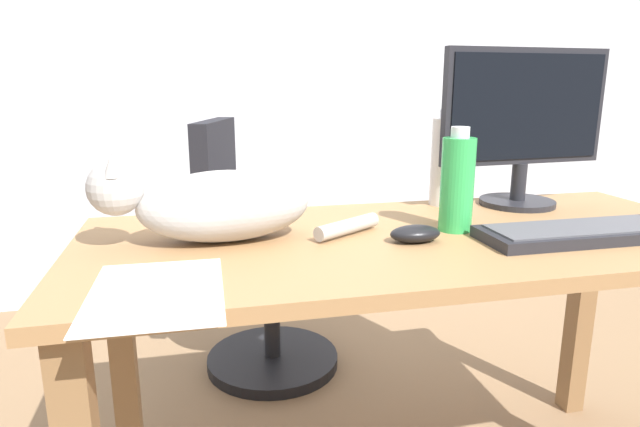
{
  "coord_description": "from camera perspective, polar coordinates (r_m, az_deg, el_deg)",
  "views": [
    {
      "loc": [
        -0.47,
        -1.08,
        1.03
      ],
      "look_at": [
        -0.22,
        -0.01,
        0.76
      ],
      "focal_mm": 30.31,
      "sensor_mm": 36.0,
      "label": 1
    }
  ],
  "objects": [
    {
      "name": "back_wall",
      "position": [
        2.65,
        -3.0,
        19.55
      ],
      "size": [
        6.0,
        0.04,
        2.6
      ],
      "primitive_type": "cube",
      "color": "silver",
      "rests_on": "ground_plane"
    },
    {
      "name": "desk",
      "position": [
        1.25,
        9.82,
        -6.75
      ],
      "size": [
        1.47,
        0.64,
        0.7
      ],
      "color": "#9E7247",
      "rests_on": "ground_plane"
    },
    {
      "name": "office_chair",
      "position": [
        1.96,
        -6.7,
        -5.56
      ],
      "size": [
        0.5,
        0.48,
        0.9
      ],
      "color": "black",
      "rests_on": "ground_plane"
    },
    {
      "name": "monitor",
      "position": [
        1.55,
        20.77,
        9.06
      ],
      "size": [
        0.48,
        0.2,
        0.42
      ],
      "color": "#232328",
      "rests_on": "desk"
    },
    {
      "name": "keyboard",
      "position": [
        1.29,
        25.78,
        -1.83
      ],
      "size": [
        0.44,
        0.15,
        0.03
      ],
      "color": "#232328",
      "rests_on": "desk"
    },
    {
      "name": "cat",
      "position": [
        1.15,
        -11.16,
        1.02
      ],
      "size": [
        0.61,
        0.2,
        0.2
      ],
      "color": "#B2ADA8",
      "rests_on": "desk"
    },
    {
      "name": "computer_mouse",
      "position": [
        1.15,
        10.02,
        -2.11
      ],
      "size": [
        0.11,
        0.06,
        0.04
      ],
      "primitive_type": "ellipsoid",
      "color": "black",
      "rests_on": "desk"
    },
    {
      "name": "paper_sheet",
      "position": [
        0.91,
        -16.89,
        -7.94
      ],
      "size": [
        0.22,
        0.3,
        0.0
      ],
      "primitive_type": "cube",
      "rotation": [
        0.0,
        0.0,
        -0.02
      ],
      "color": "white",
      "rests_on": "desk"
    },
    {
      "name": "water_bottle",
      "position": [
        1.25,
        14.29,
        3.13
      ],
      "size": [
        0.07,
        0.07,
        0.23
      ],
      "color": "green",
      "rests_on": "desk"
    },
    {
      "name": "spray_bottle",
      "position": [
        1.51,
        13.13,
        5.44
      ],
      "size": [
        0.08,
        0.08,
        0.26
      ],
      "color": "silver",
      "rests_on": "desk"
    }
  ]
}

